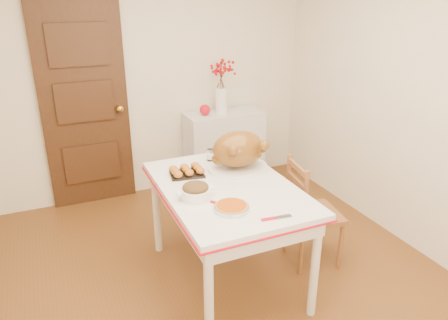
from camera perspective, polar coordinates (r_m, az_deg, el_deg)
name	(u,v)px	position (r m, az deg, el deg)	size (l,w,h in m)	color
floor	(229,291)	(3.35, 0.63, -17.35)	(3.50, 4.00, 0.00)	brown
wall_back	(151,80)	(4.57, -9.84, 10.64)	(3.50, 0.00, 2.50)	beige
wall_right	(427,107)	(3.78, 25.84, 6.43)	(0.00, 4.00, 2.50)	beige
door_back	(85,108)	(4.48, -18.30, 6.73)	(0.85, 0.06, 2.06)	#392314
sideboard	(224,149)	(4.83, 0.04, 1.46)	(0.87, 0.38, 0.87)	silver
kitchen_table	(227,234)	(3.24, 0.36, -9.98)	(0.93, 1.36, 0.81)	silver
chair_oak	(314,212)	(3.52, 12.12, -6.87)	(0.40, 0.40, 0.90)	brown
berry_vase	(221,87)	(4.61, -0.37, 9.89)	(0.30, 0.30, 0.59)	white
apple	(205,110)	(4.59, -2.60, 6.81)	(0.12, 0.12, 0.12)	red
turkey_platter	(238,151)	(3.26, 1.95, 1.20)	(0.48, 0.39, 0.30)	brown
pumpkin_pie	(232,206)	(2.71, 1.04, -6.31)	(0.23, 0.23, 0.05)	#B3470A
stuffing_dish	(196,191)	(2.86, -3.87, -4.17)	(0.27, 0.21, 0.10)	brown
rolls_tray	(187,171)	(3.22, -5.07, -1.46)	(0.25, 0.20, 0.07)	#AA5F1F
pie_server	(277,218)	(2.64, 7.13, -7.75)	(0.20, 0.06, 0.01)	silver
carving_knife	(226,205)	(2.76, 0.23, -6.14)	(0.23, 0.05, 0.01)	silver
drinking_glass	(210,155)	(3.47, -1.88, 0.70)	(0.06, 0.06, 0.10)	white
shaker_pair	(233,152)	(3.56, 1.26, 1.13)	(0.09, 0.03, 0.08)	white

